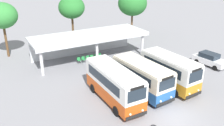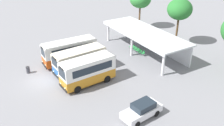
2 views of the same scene
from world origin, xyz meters
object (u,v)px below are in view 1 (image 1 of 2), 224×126
waiting_chair_fourth_seat (92,57)px  waiting_chair_fifth_seat (96,56)px  waiting_chair_middle_seat (88,58)px  city_bus_nearest_orange (114,83)px  parked_car_flank (210,59)px  city_bus_middle_cream (169,70)px  city_bus_second_in_row (142,76)px  waiting_chair_far_end_seat (100,55)px  waiting_chair_second_from_end (83,59)px  waiting_chair_end_by_column (79,60)px

waiting_chair_fourth_seat → waiting_chair_fifth_seat: 0.61m
waiting_chair_middle_seat → city_bus_nearest_orange: bearing=-100.0°
parked_car_flank → waiting_chair_fourth_seat: parked_car_flank is taller
city_bus_middle_cream → waiting_chair_middle_seat: size_ratio=7.88×
city_bus_second_in_row → waiting_chair_far_end_seat: city_bus_second_in_row is taller
waiting_chair_second_from_end → waiting_chair_far_end_seat: size_ratio=1.00×
city_bus_middle_cream → waiting_chair_second_from_end: bearing=116.7°
waiting_chair_fourth_seat → waiting_chair_far_end_seat: 1.22m
waiting_chair_middle_seat → waiting_chair_fifth_seat: same height
waiting_chair_fourth_seat → waiting_chair_far_end_seat: bearing=4.6°
city_bus_middle_cream → waiting_chair_end_by_column: size_ratio=7.88×
waiting_chair_far_end_seat → waiting_chair_fifth_seat: bearing=-170.5°
city_bus_second_in_row → city_bus_middle_cream: bearing=-6.7°
waiting_chair_end_by_column → waiting_chair_far_end_seat: bearing=1.0°
city_bus_middle_cream → parked_car_flank: (8.33, 1.84, -1.01)m
city_bus_second_in_row → waiting_chair_fourth_seat: 10.11m
waiting_chair_second_from_end → waiting_chair_far_end_seat: same height
waiting_chair_fourth_seat → waiting_chair_middle_seat: bearing=-177.8°
waiting_chair_end_by_column → waiting_chair_fifth_seat: (2.43, -0.05, 0.00)m
city_bus_nearest_orange → city_bus_middle_cream: 6.41m
waiting_chair_end_by_column → waiting_chair_fifth_seat: bearing=-1.1°
city_bus_second_in_row → waiting_chair_middle_seat: 10.16m
city_bus_second_in_row → waiting_chair_fourth_seat: city_bus_second_in_row is taller
city_bus_middle_cream → waiting_chair_far_end_seat: (-2.81, 10.48, -1.31)m
city_bus_second_in_row → waiting_chair_fifth_seat: city_bus_second_in_row is taller
waiting_chair_end_by_column → waiting_chair_second_from_end: (0.61, -0.03, 0.00)m
city_bus_nearest_orange → city_bus_second_in_row: (3.20, 0.08, -0.07)m
city_bus_nearest_orange → waiting_chair_middle_seat: bearing=80.0°
city_bus_nearest_orange → city_bus_second_in_row: city_bus_nearest_orange is taller
city_bus_middle_cream → waiting_chair_end_by_column: bearing=119.3°
waiting_chair_middle_seat → waiting_chair_fourth_seat: 0.61m
city_bus_second_in_row → waiting_chair_fifth_seat: size_ratio=8.19×
city_bus_nearest_orange → waiting_chair_far_end_seat: 10.88m
waiting_chair_fourth_seat → waiting_chair_far_end_seat: (1.22, 0.10, 0.00)m
city_bus_middle_cream → waiting_chair_end_by_column: 12.02m
parked_car_flank → waiting_chair_end_by_column: (-14.18, 8.59, -0.30)m
city_bus_second_in_row → waiting_chair_middle_seat: (-1.43, 9.98, -1.22)m
city_bus_second_in_row → waiting_chair_end_by_column: size_ratio=8.19×
parked_car_flank → waiting_chair_fourth_seat: size_ratio=5.08×
parked_car_flank → waiting_chair_fifth_seat: parked_car_flank is taller
waiting_chair_end_by_column → waiting_chair_middle_seat: (1.22, -0.07, 0.00)m
parked_car_flank → waiting_chair_second_from_end: parked_car_flank is taller
waiting_chair_end_by_column → waiting_chair_second_from_end: size_ratio=1.00×
waiting_chair_second_from_end → waiting_chair_far_end_seat: (2.43, 0.08, 0.00)m
city_bus_middle_cream → waiting_chair_middle_seat: city_bus_middle_cream is taller
city_bus_nearest_orange → waiting_chair_end_by_column: city_bus_nearest_orange is taller
waiting_chair_end_by_column → waiting_chair_fourth_seat: size_ratio=1.00×
city_bus_nearest_orange → waiting_chair_end_by_column: (0.55, 10.13, -1.29)m
parked_car_flank → waiting_chair_fifth_seat: size_ratio=5.08×
waiting_chair_fifth_seat → waiting_chair_far_end_seat: 0.62m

